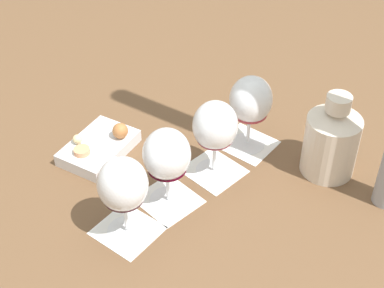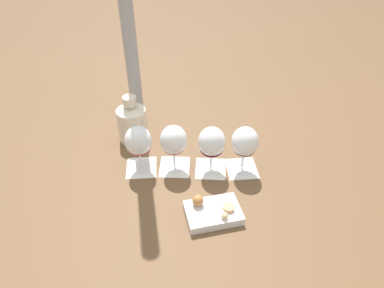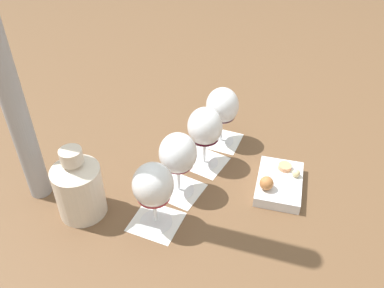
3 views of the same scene
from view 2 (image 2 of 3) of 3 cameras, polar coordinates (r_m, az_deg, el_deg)
ground_plane at (r=1.19m, az=0.01°, el=-3.94°), size 8.00×8.00×0.00m
tasting_card_0 at (r=1.21m, az=-8.42°, el=-3.89°), size 0.14×0.14×0.00m
tasting_card_1 at (r=1.20m, az=-2.91°, el=-3.81°), size 0.14×0.15×0.00m
tasting_card_2 at (r=1.19m, az=3.10°, el=-4.10°), size 0.14×0.15×0.00m
tasting_card_3 at (r=1.20m, az=8.27°, el=-4.05°), size 0.14×0.14×0.00m
wine_glass_0 at (r=1.14m, az=-8.92°, el=0.26°), size 0.09×0.09×0.17m
wine_glass_1 at (r=1.13m, az=-3.08°, el=0.35°), size 0.09×0.09×0.17m
wine_glass_2 at (r=1.12m, az=3.29°, el=0.10°), size 0.09×0.09×0.17m
wine_glass_3 at (r=1.13m, az=8.77°, el=0.09°), size 0.09×0.09×0.17m
ceramic_vase at (r=1.30m, az=-9.96°, el=3.75°), size 0.11×0.11×0.18m
snack_dish at (r=1.03m, az=3.45°, el=-11.23°), size 0.18×0.14×0.06m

